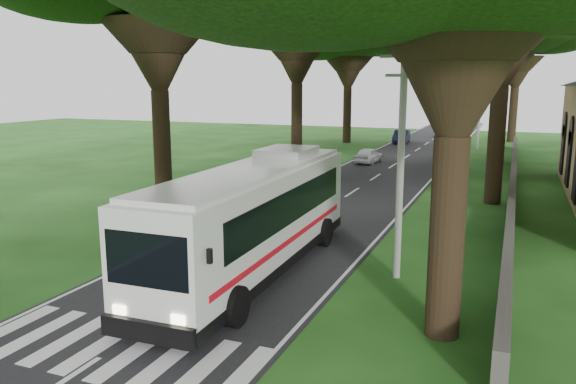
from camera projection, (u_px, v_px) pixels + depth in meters
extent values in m
plane|color=#194012|center=(160.00, 319.00, 15.83)|extent=(140.00, 140.00, 0.00)
cube|color=black|center=(372.00, 180.00, 38.56)|extent=(8.00, 120.00, 0.04)
cube|color=silver|center=(113.00, 350.00, 14.01)|extent=(8.00, 3.00, 0.01)
cube|color=#383533|center=(513.00, 182.00, 34.22)|extent=(0.35, 50.00, 1.20)
cylinder|color=gray|center=(401.00, 162.00, 18.49)|extent=(0.24, 0.24, 8.00)
cube|color=gray|center=(405.00, 56.00, 17.84)|extent=(1.60, 0.10, 0.10)
cube|color=gray|center=(404.00, 75.00, 17.95)|extent=(1.20, 0.10, 0.10)
cylinder|color=gray|center=(460.00, 123.00, 36.68)|extent=(0.24, 0.24, 8.00)
cube|color=gray|center=(463.00, 69.00, 36.03)|extent=(1.60, 0.10, 0.10)
cube|color=gray|center=(462.00, 79.00, 36.14)|extent=(1.20, 0.10, 0.10)
cylinder|color=gray|center=(480.00, 109.00, 54.87)|extent=(0.24, 0.24, 8.00)
cube|color=gray|center=(482.00, 74.00, 54.21)|extent=(1.60, 0.10, 0.10)
cube|color=gray|center=(481.00, 80.00, 54.33)|extent=(1.20, 0.10, 0.10)
cylinder|color=black|center=(162.00, 151.00, 29.10)|extent=(0.90, 0.90, 6.19)
cone|color=black|center=(158.00, 52.00, 28.15)|extent=(3.20, 3.20, 3.80)
cylinder|color=black|center=(297.00, 124.00, 45.26)|extent=(0.90, 0.90, 6.49)
cone|color=black|center=(297.00, 59.00, 44.27)|extent=(3.20, 3.20, 3.80)
cylinder|color=black|center=(347.00, 115.00, 62.04)|extent=(0.90, 0.90, 6.03)
cone|color=black|center=(348.00, 70.00, 61.10)|extent=(3.20, 3.20, 3.80)
ellipsoid|color=black|center=(349.00, 27.00, 60.24)|extent=(15.70, 15.70, 6.60)
cylinder|color=black|center=(447.00, 239.00, 14.38)|extent=(0.90, 0.90, 5.27)
cone|color=black|center=(457.00, 57.00, 13.51)|extent=(3.20, 3.20, 3.80)
cylinder|color=black|center=(496.00, 146.00, 30.46)|extent=(0.90, 0.90, 6.36)
cone|color=black|center=(503.00, 50.00, 29.48)|extent=(3.20, 3.20, 3.80)
cylinder|color=black|center=(498.00, 127.00, 47.06)|extent=(0.90, 0.90, 5.81)
cone|color=black|center=(502.00, 68.00, 46.14)|extent=(3.20, 3.20, 3.80)
ellipsoid|color=black|center=(506.00, 15.00, 45.33)|extent=(15.03, 15.03, 6.31)
cylinder|color=black|center=(513.00, 115.00, 63.04)|extent=(0.90, 0.90, 6.01)
cone|color=black|center=(516.00, 70.00, 62.10)|extent=(3.20, 3.20, 3.80)
ellipsoid|color=black|center=(519.00, 29.00, 61.25)|extent=(13.66, 13.66, 5.74)
cube|color=silver|center=(254.00, 217.00, 19.32)|extent=(2.93, 12.72, 3.11)
cube|color=black|center=(258.00, 202.00, 19.53)|extent=(2.93, 10.40, 1.16)
cube|color=black|center=(255.00, 258.00, 19.61)|extent=(2.97, 12.77, 0.37)
cube|color=red|center=(255.00, 237.00, 19.46)|extent=(2.95, 11.46, 0.19)
cube|color=silver|center=(254.00, 170.00, 19.01)|extent=(2.70, 12.09, 0.19)
cylinder|color=black|center=(153.00, 294.00, 16.18)|extent=(0.40, 1.17, 1.16)
cylinder|color=black|center=(236.00, 306.00, 15.27)|extent=(0.40, 1.17, 1.16)
cylinder|color=black|center=(265.00, 227.00, 23.74)|extent=(0.40, 1.17, 1.16)
cylinder|color=black|center=(325.00, 232.00, 22.82)|extent=(0.40, 1.17, 1.16)
imported|color=silver|center=(369.00, 155.00, 46.28)|extent=(1.85, 3.87, 1.28)
imported|color=navy|center=(401.00, 136.00, 61.69)|extent=(1.80, 4.42, 1.42)
imported|color=maroon|center=(448.00, 131.00, 68.27)|extent=(2.60, 5.40, 1.52)
imported|color=black|center=(210.00, 197.00, 28.05)|extent=(0.46, 0.70, 1.92)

